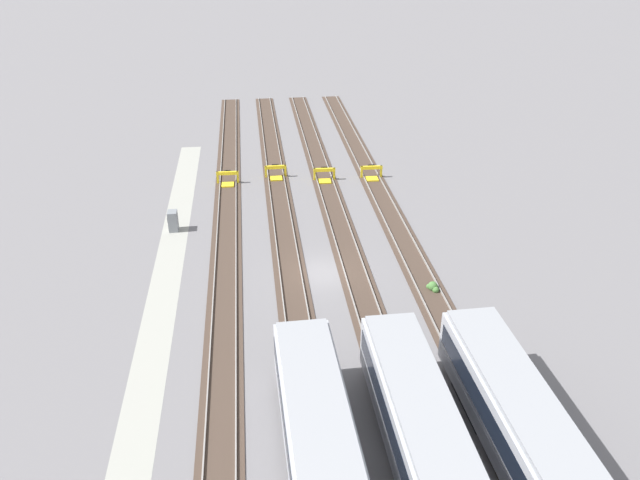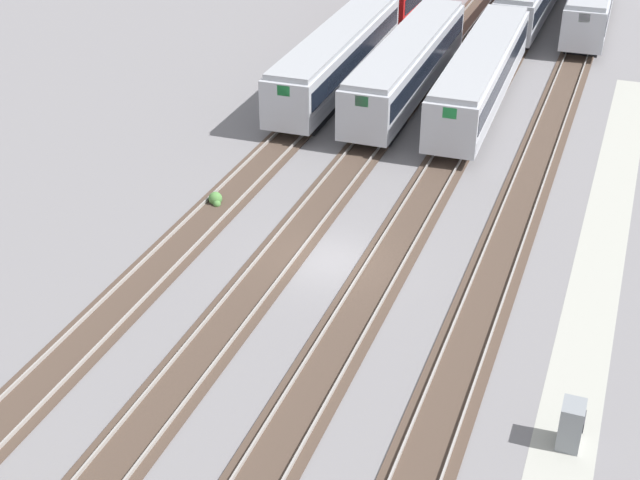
# 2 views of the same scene
# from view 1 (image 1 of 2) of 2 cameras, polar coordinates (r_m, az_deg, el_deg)

# --- Properties ---
(ground_plane) EXTENTS (400.00, 400.00, 0.00)m
(ground_plane) POSITION_cam_1_polar(r_m,az_deg,el_deg) (42.46, 0.22, -3.03)
(ground_plane) COLOR slate
(service_walkway) EXTENTS (54.00, 2.00, 0.01)m
(service_walkway) POSITION_cam_1_polar(r_m,az_deg,el_deg) (42.65, -13.94, -3.79)
(service_walkway) COLOR #9E9E93
(service_walkway) RESTS_ON ground
(rail_track_nearest) EXTENTS (90.00, 2.24, 0.21)m
(rail_track_nearest) POSITION_cam_1_polar(r_m,az_deg,el_deg) (42.25, -8.66, -3.48)
(rail_track_nearest) COLOR #47382D
(rail_track_nearest) RESTS_ON ground
(rail_track_near_inner) EXTENTS (90.00, 2.24, 0.21)m
(rail_track_near_inner) POSITION_cam_1_polar(r_m,az_deg,el_deg) (42.26, -2.72, -3.15)
(rail_track_near_inner) COLOR #47382D
(rail_track_near_inner) RESTS_ON ground
(rail_track_middle) EXTENTS (90.00, 2.24, 0.21)m
(rail_track_middle) POSITION_cam_1_polar(r_m,az_deg,el_deg) (42.72, 3.14, -2.79)
(rail_track_middle) COLOR #47382D
(rail_track_middle) RESTS_ON ground
(rail_track_far_inner) EXTENTS (90.00, 2.24, 0.21)m
(rail_track_far_inner) POSITION_cam_1_polar(r_m,az_deg,el_deg) (43.62, 8.81, -2.42)
(rail_track_far_inner) COLOR #47382D
(rail_track_far_inner) RESTS_ON ground
(subway_car_front_row_rightmost) EXTENTS (18.06, 3.21, 3.70)m
(subway_car_front_row_rightmost) POSITION_cam_1_polar(r_m,az_deg,el_deg) (28.21, 19.63, -18.69)
(subway_car_front_row_rightmost) COLOR #ADAFB7
(subway_car_front_row_rightmost) RESTS_ON ground
(subway_car_back_row_leftmost) EXTENTS (18.02, 2.97, 3.70)m
(subway_car_back_row_leftmost) POSITION_cam_1_polar(r_m,az_deg,el_deg) (26.80, 10.61, -20.26)
(subway_car_back_row_leftmost) COLOR #ADAFB7
(subway_car_back_row_leftmost) RESTS_ON ground
(bumper_stop_nearest_track) EXTENTS (1.37, 2.01, 1.22)m
(bumper_stop_nearest_track) POSITION_cam_1_polar(r_m,az_deg,el_deg) (56.74, -8.44, 5.52)
(bumper_stop_nearest_track) COLOR yellow
(bumper_stop_nearest_track) RESTS_ON ground
(bumper_stop_near_inner_track) EXTENTS (1.35, 2.00, 1.22)m
(bumper_stop_near_inner_track) POSITION_cam_1_polar(r_m,az_deg,el_deg) (57.65, -4.06, 6.12)
(bumper_stop_near_inner_track) COLOR yellow
(bumper_stop_near_inner_track) RESTS_ON ground
(bumper_stop_middle_track) EXTENTS (1.36, 2.01, 1.22)m
(bumper_stop_middle_track) POSITION_cam_1_polar(r_m,az_deg,el_deg) (56.89, 0.42, 5.89)
(bumper_stop_middle_track) COLOR yellow
(bumper_stop_middle_track) RESTS_ON ground
(bumper_stop_far_inner_track) EXTENTS (1.37, 2.01, 1.22)m
(bumper_stop_far_inner_track) POSITION_cam_1_polar(r_m,az_deg,el_deg) (57.61, 4.76, 6.08)
(bumper_stop_far_inner_track) COLOR yellow
(bumper_stop_far_inner_track) RESTS_ON ground
(electrical_cabinet) EXTENTS (0.90, 0.73, 1.60)m
(electrical_cabinet) POSITION_cam_1_polar(r_m,az_deg,el_deg) (49.02, -13.29, 1.71)
(electrical_cabinet) COLOR gray
(electrical_cabinet) RESTS_ON ground
(weed_clump) EXTENTS (0.92, 0.70, 0.64)m
(weed_clump) POSITION_cam_1_polar(r_m,az_deg,el_deg) (41.13, 10.28, -4.25)
(weed_clump) COLOR #4C7F3D
(weed_clump) RESTS_ON ground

